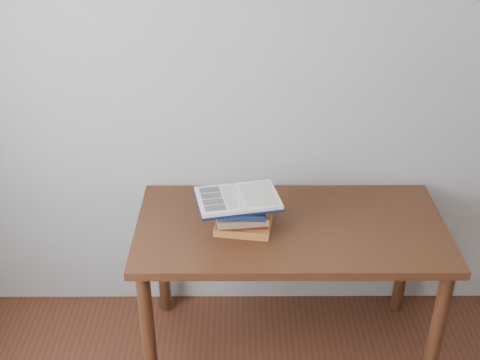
{
  "coord_description": "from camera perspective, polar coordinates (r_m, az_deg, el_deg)",
  "views": [
    {
      "loc": [
        -0.21,
        -0.8,
        2.2
      ],
      "look_at": [
        -0.2,
        1.32,
        0.98
      ],
      "focal_mm": 45.0,
      "sensor_mm": 36.0,
      "label": 1
    }
  ],
  "objects": [
    {
      "name": "open_book",
      "position": [
        2.5,
        -0.19,
        -1.79
      ],
      "size": [
        0.38,
        0.3,
        0.03
      ],
      "rotation": [
        0.0,
        0.0,
        0.2
      ],
      "color": "black",
      "rests_on": "book_stack"
    },
    {
      "name": "desk",
      "position": [
        2.7,
        4.76,
        -5.95
      ],
      "size": [
        1.36,
        0.68,
        0.73
      ],
      "color": "#4E2713",
      "rests_on": "ground"
    },
    {
      "name": "book_stack",
      "position": [
        2.57,
        0.24,
        -3.21
      ],
      "size": [
        0.26,
        0.21,
        0.15
      ],
      "color": "#986422",
      "rests_on": "desk"
    },
    {
      "name": "room_shell",
      "position": [
        1.01,
        7.31,
        -5.42
      ],
      "size": [
        3.54,
        3.54,
        2.62
      ],
      "color": "#A6A49D",
      "rests_on": "ground"
    }
  ]
}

